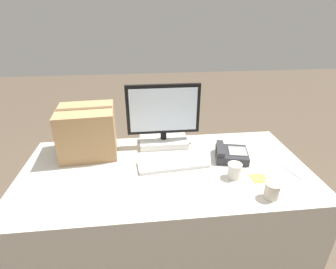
% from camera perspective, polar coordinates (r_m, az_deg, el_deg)
% --- Properties ---
extents(ground_plane, '(12.00, 12.00, 0.00)m').
position_cam_1_polar(ground_plane, '(2.18, -0.45, -24.25)').
color(ground_plane, brown).
extents(office_desk, '(1.80, 0.90, 0.76)m').
position_cam_1_polar(office_desk, '(1.90, -0.49, -16.93)').
color(office_desk, beige).
rests_on(office_desk, ground_plane).
extents(monitor, '(0.51, 0.21, 0.45)m').
position_cam_1_polar(monitor, '(1.87, -1.01, 2.90)').
color(monitor, white).
rests_on(monitor, office_desk).
extents(keyboard, '(0.46, 0.19, 0.03)m').
position_cam_1_polar(keyboard, '(1.69, 1.13, -6.35)').
color(keyboard, silver).
rests_on(keyboard, office_desk).
extents(desk_phone, '(0.25, 0.25, 0.08)m').
position_cam_1_polar(desk_phone, '(1.81, 13.45, -4.13)').
color(desk_phone, '#2D2D33').
rests_on(desk_phone, office_desk).
extents(paper_cup_left, '(0.08, 0.08, 0.09)m').
position_cam_1_polar(paper_cup_left, '(1.61, 14.25, -7.62)').
color(paper_cup_left, white).
rests_on(paper_cup_left, office_desk).
extents(paper_cup_right, '(0.08, 0.08, 0.09)m').
position_cam_1_polar(paper_cup_right, '(1.51, 21.69, -11.26)').
color(paper_cup_right, beige).
rests_on(paper_cup_right, office_desk).
extents(spoon, '(0.07, 0.17, 0.00)m').
position_cam_1_polar(spoon, '(1.78, 26.10, -7.95)').
color(spoon, '#B2B2B7').
rests_on(spoon, office_desk).
extents(cardboard_box, '(0.39, 0.36, 0.33)m').
position_cam_1_polar(cardboard_box, '(1.85, -17.07, 0.68)').
color(cardboard_box, tan).
rests_on(cardboard_box, office_desk).
extents(sticky_note_pad, '(0.09, 0.09, 0.01)m').
position_cam_1_polar(sticky_note_pad, '(1.66, 19.22, -8.98)').
color(sticky_note_pad, '#E5DB4C').
rests_on(sticky_note_pad, office_desk).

